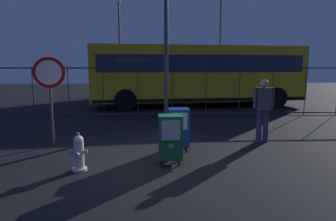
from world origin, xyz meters
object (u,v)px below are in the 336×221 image
object	(u,v)px
bus_near	(198,73)
newspaper_box_secondary	(170,137)
fire_hydrant	(79,153)
stop_sign	(50,83)
bus_far	(196,71)
street_light_far_left	(220,36)
newspaper_box_primary	(179,127)
street_light_near_right	(119,40)
pedestrian	(263,107)

from	to	relation	value
bus_near	newspaper_box_secondary	bearing A→B (deg)	-107.98
fire_hydrant	stop_sign	distance (m)	2.53
bus_far	street_light_far_left	bearing A→B (deg)	25.08
fire_hydrant	street_light_far_left	xyz separation A→B (m)	(5.88, 14.05, 3.69)
bus_far	street_light_far_left	size ratio (longest dim) A/B	1.51
fire_hydrant	street_light_far_left	distance (m)	15.67
street_light_far_left	bus_far	bearing A→B (deg)	-155.00
street_light_far_left	fire_hydrant	bearing A→B (deg)	-112.73
newspaper_box_primary	bus_far	world-z (taller)	bus_far
newspaper_box_secondary	street_light_near_right	distance (m)	15.83
fire_hydrant	street_light_near_right	distance (m)	15.96
fire_hydrant	bus_near	size ratio (longest dim) A/B	0.07
pedestrian	street_light_near_right	bearing A→B (deg)	111.27
fire_hydrant	street_light_far_left	bearing A→B (deg)	67.27
newspaper_box_primary	pedestrian	distance (m)	2.44
fire_hydrant	stop_sign	size ratio (longest dim) A/B	0.33
stop_sign	street_light_near_right	bearing A→B (deg)	89.26
newspaper_box_secondary	bus_far	size ratio (longest dim) A/B	0.10
bus_near	street_light_far_left	bearing A→B (deg)	59.48
fire_hydrant	newspaper_box_secondary	bearing A→B (deg)	9.68
pedestrian	bus_near	size ratio (longest dim) A/B	0.16
newspaper_box_primary	stop_sign	size ratio (longest dim) A/B	0.46
bus_near	bus_far	size ratio (longest dim) A/B	1.02
fire_hydrant	stop_sign	bearing A→B (deg)	121.06
fire_hydrant	street_light_near_right	world-z (taller)	street_light_near_right
newspaper_box_secondary	bus_near	bearing A→B (deg)	77.95
stop_sign	bus_far	world-z (taller)	bus_far
stop_sign	street_light_near_right	world-z (taller)	street_light_near_right
street_light_near_right	street_light_far_left	xyz separation A→B (m)	(6.84, -1.49, 0.18)
street_light_near_right	street_light_far_left	bearing A→B (deg)	-12.32
fire_hydrant	street_light_near_right	size ratio (longest dim) A/B	0.11
pedestrian	street_light_far_left	size ratio (longest dim) A/B	0.24
bus_far	fire_hydrant	bearing A→B (deg)	-107.36
stop_sign	pedestrian	bearing A→B (deg)	0.91
pedestrian	bus_far	bearing A→B (deg)	90.84
fire_hydrant	newspaper_box_primary	size ratio (longest dim) A/B	0.73
newspaper_box_secondary	pedestrian	distance (m)	3.07
fire_hydrant	stop_sign	xyz separation A→B (m)	(-1.13, 1.88, 1.25)
newspaper_box_secondary	bus_near	size ratio (longest dim) A/B	0.10
bus_near	bus_far	world-z (taller)	same
newspaper_box_primary	bus_far	size ratio (longest dim) A/B	0.10
newspaper_box_secondary	bus_far	xyz separation A→B (m)	(2.38, 12.94, 1.14)
newspaper_box_secondary	bus_near	distance (m)	9.20
street_light_far_left	street_light_near_right	bearing A→B (deg)	167.68
newspaper_box_secondary	stop_sign	distance (m)	3.47
newspaper_box_secondary	street_light_near_right	world-z (taller)	street_light_near_right
newspaper_box_secondary	stop_sign	bearing A→B (deg)	151.49
newspaper_box_secondary	bus_near	world-z (taller)	bus_near
bus_near	street_light_near_right	distance (m)	8.12
fire_hydrant	street_light_near_right	bearing A→B (deg)	93.52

